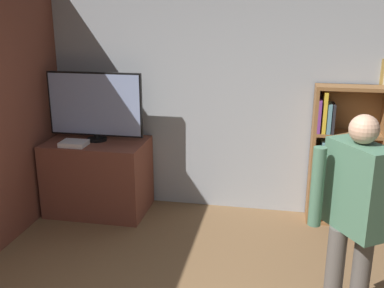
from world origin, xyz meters
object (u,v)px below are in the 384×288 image
bookshelf (338,157)px  television (95,106)px  person (355,209)px  game_console (74,143)px

bookshelf → television: bearing=-175.7°
television → person: person is taller
game_console → person: person is taller
bookshelf → person: 1.85m
television → game_console: television is taller
television → game_console: bearing=-124.6°
television → game_console: size_ratio=3.88×
television → person: size_ratio=0.66×
person → television: bearing=-155.6°
game_console → person: bearing=-27.2°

